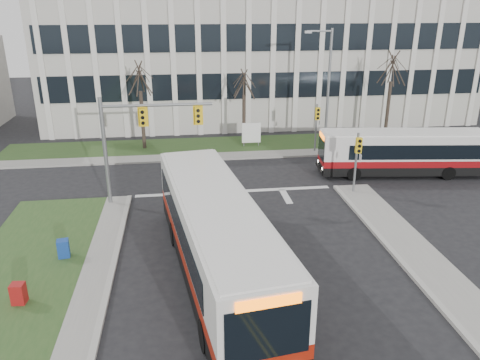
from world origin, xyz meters
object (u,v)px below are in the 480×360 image
(bus_main, at_px, (216,239))
(bus_cross, at_px, (403,154))
(newspaper_box_blue, at_px, (64,250))
(newspaper_box_red, at_px, (19,295))
(streetlight, at_px, (326,84))
(directory_sign, at_px, (251,133))

(bus_main, height_order, bus_cross, bus_main)
(bus_main, bearing_deg, newspaper_box_blue, 152.68)
(bus_cross, relative_size, newspaper_box_red, 11.55)
(streetlight, distance_m, newspaper_box_blue, 22.93)
(directory_sign, xyz_separation_m, bus_cross, (9.08, -7.66, 0.29))
(directory_sign, distance_m, newspaper_box_blue, 19.79)
(directory_sign, distance_m, newspaper_box_red, 23.15)
(newspaper_box_blue, bearing_deg, newspaper_box_red, -114.38)
(directory_sign, height_order, newspaper_box_red, directory_sign)
(streetlight, xyz_separation_m, directory_sign, (-5.53, 1.30, -4.02))
(streetlight, relative_size, newspaper_box_blue, 9.68)
(directory_sign, xyz_separation_m, bus_main, (-4.35, -18.77, 0.61))
(directory_sign, height_order, bus_cross, bus_cross)
(streetlight, xyz_separation_m, bus_main, (-9.88, -17.47, -3.41))
(bus_main, xyz_separation_m, bus_cross, (13.43, 11.10, -0.32))
(bus_main, bearing_deg, newspaper_box_red, 179.77)
(newspaper_box_red, bearing_deg, bus_cross, 34.49)
(bus_main, distance_m, newspaper_box_red, 7.83)
(directory_sign, bearing_deg, bus_main, -103.05)
(streetlight, xyz_separation_m, newspaper_box_red, (-17.53, -18.48, -4.72))
(streetlight, bearing_deg, directory_sign, 166.77)
(bus_main, distance_m, newspaper_box_blue, 7.26)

